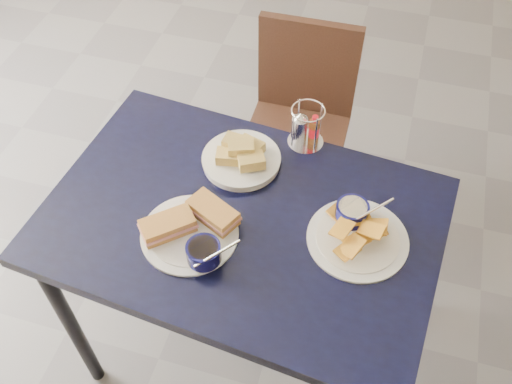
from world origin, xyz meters
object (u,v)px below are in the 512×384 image
(condiment_caddy, at_px, (305,129))
(dining_table, at_px, (242,233))
(sandwich_plate, at_px, (193,230))
(plantain_plate, at_px, (356,229))
(bread_basket, at_px, (241,157))
(chair_far, at_px, (301,111))

(condiment_caddy, bearing_deg, dining_table, -106.84)
(sandwich_plate, xyz_separation_m, plantain_plate, (0.41, 0.13, -0.01))
(dining_table, bearing_deg, bread_basket, 106.97)
(condiment_caddy, bearing_deg, bread_basket, -139.00)
(dining_table, bearing_deg, sandwich_plate, -137.23)
(chair_far, bearing_deg, condiment_caddy, -77.78)
(plantain_plate, height_order, condiment_caddy, condiment_caddy)
(sandwich_plate, relative_size, bread_basket, 1.31)
(sandwich_plate, bearing_deg, bread_basket, 80.91)
(dining_table, bearing_deg, condiment_caddy, 73.16)
(chair_far, height_order, bread_basket, bread_basket)
(sandwich_plate, height_order, condiment_caddy, condiment_caddy)
(dining_table, xyz_separation_m, bread_basket, (-0.06, 0.19, 0.10))
(dining_table, bearing_deg, chair_far, 89.66)
(sandwich_plate, bearing_deg, chair_far, 82.81)
(dining_table, relative_size, bread_basket, 4.98)
(sandwich_plate, distance_m, condiment_caddy, 0.47)
(plantain_plate, height_order, bread_basket, plantain_plate)
(bread_basket, bearing_deg, sandwich_plate, -99.09)
(chair_far, xyz_separation_m, plantain_plate, (0.30, -0.74, 0.30))
(plantain_plate, bearing_deg, sandwich_plate, -162.81)
(plantain_plate, distance_m, condiment_caddy, 0.37)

